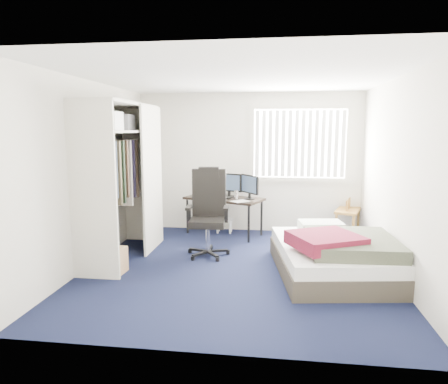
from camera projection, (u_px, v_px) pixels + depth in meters
name	position (u px, v px, depth m)	size (l,w,h in m)	color
ground	(237.00, 268.00, 5.38)	(4.20, 4.20, 0.00)	black
room_shell	(237.00, 156.00, 5.14)	(4.20, 4.20, 4.20)	silver
window_assembly	(299.00, 144.00, 7.01)	(1.72, 0.09, 1.32)	white
closet	(122.00, 165.00, 5.64)	(0.64, 1.84, 2.22)	beige
desk	(225.00, 195.00, 7.03)	(1.48, 1.09, 1.12)	black
office_chair	(208.00, 221.00, 5.93)	(0.64, 0.64, 1.30)	black
footstool	(224.00, 222.00, 7.21)	(0.31, 0.25, 0.25)	white
nightstand	(348.00, 213.00, 6.89)	(0.56, 0.79, 0.67)	brown
bed	(335.00, 254.00, 5.11)	(1.63, 2.02, 0.61)	#393329
pine_box	(107.00, 261.00, 5.16)	(0.44, 0.33, 0.33)	tan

